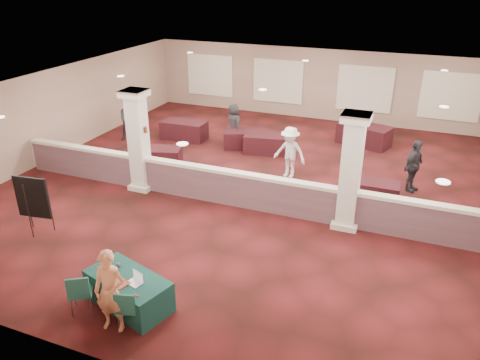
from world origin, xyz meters
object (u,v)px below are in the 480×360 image
at_px(easel_board, 32,198).
at_px(conf_chair_main, 128,306).
at_px(far_table_back_left, 184,130).
at_px(conf_chair_side, 80,291).
at_px(far_table_front_left, 158,157).
at_px(far_table_front_center, 267,144).
at_px(woman, 110,291).
at_px(attendee_d, 234,124).
at_px(far_table_front_right, 372,191).
at_px(far_table_back_right, 364,135).
at_px(far_table_back_center, 245,139).
at_px(near_table, 129,291).
at_px(attendee_c, 413,166).
at_px(attendee_b, 290,152).
at_px(attendee_a, 129,119).

bearing_deg(easel_board, conf_chair_main, -33.90).
bearing_deg(far_table_back_left, conf_chair_side, -73.16).
distance_m(far_table_front_left, far_table_front_center, 4.17).
bearing_deg(woman, attendee_d, 89.99).
bearing_deg(far_table_front_right, conf_chair_side, -123.21).
bearing_deg(far_table_back_right, woman, -103.60).
distance_m(conf_chair_main, far_table_front_right, 8.25).
bearing_deg(conf_chair_main, far_table_back_center, 82.15).
xyz_separation_m(near_table, far_table_front_right, (4.07, 6.80, -0.03)).
bearing_deg(attendee_c, far_table_back_left, 104.62).
relative_size(easel_board, attendee_b, 0.93).
bearing_deg(far_table_back_left, attendee_c, -10.70).
distance_m(far_table_front_left, far_table_front_right, 7.44).
xyz_separation_m(near_table, attendee_b, (1.23, 7.62, 0.52)).
height_order(far_table_front_right, attendee_c, attendee_c).
bearing_deg(woman, easel_board, 140.71).
bearing_deg(attendee_d, far_table_back_left, 44.52).
distance_m(easel_board, far_table_front_right, 9.60).
distance_m(near_table, far_table_front_right, 7.93).
bearing_deg(far_table_back_right, near_table, -104.90).
relative_size(far_table_back_left, attendee_b, 1.04).
xyz_separation_m(conf_chair_main, far_table_back_right, (2.74, 12.31, -0.11)).
bearing_deg(far_table_back_right, far_table_back_left, -163.83).
xyz_separation_m(woman, attendee_b, (1.12, 8.32, -0.00)).
bearing_deg(near_table, far_table_front_center, 107.83).
bearing_deg(conf_chair_side, far_table_front_left, 77.70).
relative_size(conf_chair_side, far_table_front_right, 0.58).
xyz_separation_m(conf_chair_side, attendee_c, (5.88, 8.58, 0.29)).
xyz_separation_m(near_table, easel_board, (-3.95, 1.58, 0.68)).
bearing_deg(attendee_d, conf_chair_main, 137.90).
bearing_deg(conf_chair_main, woman, -172.42).
distance_m(far_table_front_left, attendee_b, 4.71).
xyz_separation_m(conf_chair_side, far_table_back_left, (-3.11, 10.28, -0.18)).
relative_size(far_table_front_left, attendee_b, 0.93).
xyz_separation_m(woman, far_table_front_left, (-3.49, 7.50, -0.54)).
distance_m(far_table_front_center, attendee_a, 5.76).
xyz_separation_m(conf_chair_side, far_table_front_center, (0.58, 10.06, -0.20)).
height_order(far_table_back_left, attendee_b, attendee_b).
relative_size(far_table_front_center, far_table_back_center, 1.03).
bearing_deg(far_table_front_center, conf_chair_side, -93.27).
height_order(far_table_back_left, far_table_back_right, far_table_back_right).
xyz_separation_m(far_table_front_right, far_table_back_center, (-5.23, 2.90, 0.02)).
distance_m(near_table, far_table_front_center, 9.48).
height_order(attendee_b, attendee_d, attendee_b).
bearing_deg(far_table_front_center, attendee_c, -15.59).
relative_size(far_table_back_right, attendee_a, 1.17).
bearing_deg(attendee_a, far_table_front_left, -80.66).
height_order(far_table_front_right, attendee_d, attendee_d).
xyz_separation_m(conf_chair_main, easel_board, (-4.33, 2.16, 0.51)).
relative_size(near_table, far_table_front_center, 1.06).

